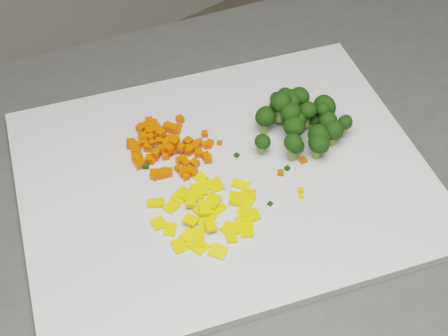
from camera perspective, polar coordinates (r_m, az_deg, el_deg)
counter_block at (r=1.18m, az=2.58°, el=-14.59°), size 1.11×0.91×0.90m
cutting_board at (r=0.78m, az=-0.00°, el=-0.81°), size 0.60×0.53×0.01m
carrot_pile at (r=0.79m, az=-5.18°, el=2.46°), size 0.11×0.11×0.03m
pepper_pile at (r=0.73m, az=-1.54°, el=-3.89°), size 0.13×0.13×0.02m
broccoli_pile at (r=0.81m, az=7.00°, el=4.88°), size 0.13×0.13×0.06m
carrot_cube_0 at (r=0.79m, az=-4.95°, el=1.72°), size 0.01×0.01×0.01m
carrot_cube_1 at (r=0.83m, az=-5.13°, el=3.78°), size 0.01×0.01×0.01m
carrot_cube_2 at (r=0.83m, az=-4.15°, el=3.85°), size 0.01×0.01×0.01m
carrot_cube_3 at (r=0.79m, az=-5.35°, el=1.87°), size 0.01×0.01×0.01m
carrot_cube_4 at (r=0.82m, az=-6.72°, el=2.78°), size 0.01×0.01×0.01m
carrot_cube_5 at (r=0.80m, az=-1.31°, el=2.26°), size 0.01×0.01×0.01m
carrot_cube_6 at (r=0.77m, az=-6.38°, el=-0.76°), size 0.01×0.01×0.01m
carrot_cube_7 at (r=0.78m, az=-4.23°, el=-0.04°), size 0.01×0.01×0.01m
carrot_cube_8 at (r=0.79m, az=-6.83°, el=0.78°), size 0.01×0.01×0.01m
carrot_cube_9 at (r=0.82m, az=-5.95°, el=3.37°), size 0.01×0.01×0.01m
carrot_cube_10 at (r=0.80m, az=-2.27°, el=2.28°), size 0.01×0.01×0.01m
carrot_cube_11 at (r=0.81m, az=-7.40°, el=2.44°), size 0.01×0.01×0.01m
carrot_cube_12 at (r=0.83m, az=-7.59°, el=3.63°), size 0.01×0.01×0.01m
carrot_cube_13 at (r=0.79m, az=-1.49°, el=0.85°), size 0.01×0.01×0.01m
carrot_cube_14 at (r=0.83m, az=-6.98°, el=3.97°), size 0.01×0.01×0.01m
carrot_cube_15 at (r=0.81m, az=-5.72°, el=2.89°), size 0.01×0.01×0.01m
carrot_cube_16 at (r=0.84m, az=-6.85°, el=4.24°), size 0.01×0.01×0.01m
carrot_cube_17 at (r=0.80m, az=-4.57°, el=1.62°), size 0.01×0.01×0.01m
carrot_cube_18 at (r=0.83m, az=-5.15°, el=3.71°), size 0.02×0.02×0.01m
carrot_cube_19 at (r=0.78m, az=-3.47°, el=0.41°), size 0.01×0.01×0.01m
carrot_cube_20 at (r=0.82m, az=-4.56°, el=3.57°), size 0.02×0.02×0.01m
carrot_cube_21 at (r=0.81m, az=-5.80°, el=3.12°), size 0.01×0.01×0.01m
carrot_cube_22 at (r=0.81m, az=-4.21°, el=2.10°), size 0.01×0.01×0.01m
carrot_cube_23 at (r=0.77m, az=-3.18°, el=-0.26°), size 0.01×0.01×0.01m
carrot_cube_24 at (r=0.81m, az=-5.37°, el=2.56°), size 0.01×0.01×0.01m
carrot_cube_25 at (r=0.80m, az=-2.62°, el=2.00°), size 0.01×0.01×0.01m
carrot_cube_26 at (r=0.82m, az=-7.44°, el=2.75°), size 0.01×0.01×0.01m
carrot_cube_27 at (r=0.79m, az=-5.73°, el=1.76°), size 0.01×0.01×0.01m
carrot_cube_28 at (r=0.81m, az=-7.43°, el=2.33°), size 0.01×0.01×0.01m
carrot_cube_29 at (r=0.77m, az=-2.80°, el=-0.43°), size 0.01×0.01×0.01m
carrot_cube_30 at (r=0.82m, az=-6.13°, el=3.51°), size 0.01×0.01×0.01m
carrot_cube_31 at (r=0.81m, az=-7.85°, el=2.02°), size 0.01×0.01×0.01m
carrot_cube_32 at (r=0.80m, az=-6.91°, el=1.92°), size 0.02×0.02×0.01m
carrot_cube_33 at (r=0.79m, az=-1.69°, el=1.11°), size 0.01×0.01×0.01m
carrot_cube_34 at (r=0.79m, az=-6.59°, el=0.68°), size 0.01×0.01×0.01m
carrot_cube_35 at (r=0.83m, az=-6.60°, el=3.81°), size 0.01×0.01×0.01m
carrot_cube_36 at (r=0.84m, az=-6.80°, el=4.09°), size 0.01×0.01×0.01m
carrot_cube_37 at (r=0.79m, az=-7.62°, el=0.40°), size 0.01×0.01×0.01m
carrot_cube_38 at (r=0.80m, az=-4.02°, el=1.79°), size 0.01×0.01×0.01m
carrot_cube_39 at (r=0.81m, az=-7.33°, el=2.50°), size 0.01×0.01×0.01m
carrot_cube_40 at (r=0.77m, az=-6.20°, el=-0.67°), size 0.01×0.01×0.01m
carrot_cube_41 at (r=0.82m, az=-6.99°, el=3.20°), size 0.01×0.01×0.01m
carrot_cube_42 at (r=0.79m, az=-6.27°, el=1.31°), size 0.01×0.01×0.01m
carrot_cube_43 at (r=0.79m, az=-4.10°, el=0.67°), size 0.01×0.01×0.01m
carrot_cube_44 at (r=0.79m, az=-7.74°, el=0.35°), size 0.01×0.01×0.01m
carrot_cube_45 at (r=0.80m, az=-3.39°, el=1.64°), size 0.01×0.01×0.01m
carrot_cube_46 at (r=0.80m, az=-6.22°, el=1.17°), size 0.01×0.01×0.01m
carrot_cube_47 at (r=0.82m, az=-1.78°, el=3.13°), size 0.01×0.01×0.01m
carrot_cube_48 at (r=0.79m, az=-3.79°, el=0.73°), size 0.01×0.01×0.01m
carrot_cube_49 at (r=0.80m, az=-5.97°, el=2.46°), size 0.01×0.01×0.01m
carrot_cube_50 at (r=0.77m, az=-5.64°, el=-0.50°), size 0.01×0.01×0.01m
carrot_cube_51 at (r=0.83m, az=-6.98°, el=3.66°), size 0.01×0.01×0.01m
carrot_cube_52 at (r=0.79m, az=-3.94°, el=1.87°), size 0.01×0.01×0.01m
carrot_cube_53 at (r=0.80m, az=-5.29°, el=2.26°), size 0.01×0.01×0.01m
carrot_cube_54 at (r=0.82m, az=-4.36°, el=3.39°), size 0.01×0.01×0.01m
carrot_cube_55 at (r=0.81m, az=-5.91°, el=2.98°), size 0.01×0.01×0.01m
carrot_cube_56 at (r=0.79m, az=-2.34°, el=1.33°), size 0.01×0.01×0.01m
carrot_cube_57 at (r=0.80m, az=-8.10°, el=1.01°), size 0.01×0.01×0.01m
carrot_cube_58 at (r=0.80m, az=-3.17°, el=1.64°), size 0.01×0.01×0.01m
carrot_cube_59 at (r=0.84m, az=-4.05°, el=4.45°), size 0.01×0.01×0.01m
carrot_cube_60 at (r=0.80m, az=-6.59°, el=2.30°), size 0.01×0.01×0.01m
carrot_cube_61 at (r=0.77m, az=-3.74°, el=-0.38°), size 0.01×0.01×0.01m
carrot_cube_62 at (r=0.80m, az=-1.53°, el=2.10°), size 0.01×0.01×0.01m
carrot_cube_63 at (r=0.82m, az=-5.99°, el=2.94°), size 0.01×0.01×0.01m
carrot_cube_64 at (r=0.79m, az=-5.35°, el=1.11°), size 0.01×0.01×0.01m
carrot_cube_65 at (r=0.80m, az=-4.43°, el=2.74°), size 0.01×0.01×0.01m
carrot_cube_66 at (r=0.77m, az=-6.44°, el=-0.50°), size 0.01×0.01×0.01m
carrot_cube_67 at (r=0.81m, az=-8.10°, el=1.99°), size 0.01×0.01×0.01m
carrot_cube_68 at (r=0.83m, az=-6.45°, el=4.05°), size 0.01×0.01×0.01m
carrot_cube_69 at (r=0.77m, az=-5.09°, el=-0.40°), size 0.01×0.01×0.01m
carrot_cube_70 at (r=0.79m, az=-7.88°, el=0.88°), size 0.02×0.02×0.01m
carrot_cube_71 at (r=0.77m, az=-3.50°, el=-0.78°), size 0.01×0.01×0.01m
carrot_cube_72 at (r=0.80m, az=-4.84°, el=2.60°), size 0.01×0.01×0.01m
carrot_cube_73 at (r=0.79m, az=-4.56°, el=2.35°), size 0.01×0.01×0.01m
carrot_cube_74 at (r=0.81m, az=-3.29°, el=2.38°), size 0.01×0.01×0.01m
carrot_cube_75 at (r=0.80m, az=-4.35°, el=2.20°), size 0.01×0.01×0.01m
carrot_cube_76 at (r=0.80m, az=-8.04°, el=1.52°), size 0.01×0.01×0.01m
carrot_cube_77 at (r=0.81m, az=-8.49°, el=2.20°), size 0.01×0.01×0.01m
carrot_cube_78 at (r=0.78m, az=-2.71°, el=0.41°), size 0.01×0.01×0.01m
carrot_cube_79 at (r=0.82m, az=-6.79°, el=3.32°), size 0.01×0.01×0.01m
pepper_chunk_0 at (r=0.74m, az=-1.21°, el=-3.27°), size 0.02×0.02×0.01m
pepper_chunk_1 at (r=0.73m, az=-5.98°, el=-5.06°), size 0.02×0.02×0.01m
pepper_chunk_2 at (r=0.75m, az=1.27°, el=-2.81°), size 0.03×0.03×0.01m
pepper_chunk_3 at (r=0.76m, az=-1.70°, el=-1.53°), size 0.02×0.02×0.01m
pepper_chunk_4 at (r=0.76m, az=1.55°, el=-1.52°), size 0.02×0.02×0.01m
pepper_chunk_5 at (r=0.72m, az=-2.41°, el=-6.02°), size 0.02×0.02×0.01m
pepper_chunk_6 at (r=0.72m, az=0.48°, el=-5.79°), size 0.02×0.02×0.01m
pepper_chunk_7 at (r=0.71m, az=-2.62°, el=-6.77°), size 0.03×0.03×0.01m
pepper_chunk_8 at (r=0.75m, az=-3.83°, el=-2.32°), size 0.02×0.02×0.01m
pepper_chunk_9 at (r=0.72m, az=-4.96°, el=-5.61°), size 0.02×0.02×0.01m
pepper_chunk_10 at (r=0.74m, az=-0.65°, el=-3.74°), size 0.02×0.02×0.00m
pepper_chunk_11 at (r=0.73m, az=-1.78°, el=-3.65°), size 0.02×0.02×0.01m
pepper_chunk_12 at (r=0.72m, az=0.73°, el=-5.48°), size 0.02×0.02×0.00m
pepper_chunk_13 at (r=0.77m, az=-2.13°, el=-0.93°), size 0.01×0.01×0.01m
pepper_chunk_14 at (r=0.72m, az=-1.25°, el=-5.23°), size 0.02×0.02×0.01m
pepper_chunk_15 at (r=0.72m, az=-3.38°, el=-6.15°), size 0.02×0.02×0.01m
pepper_chunk_16 at (r=0.75m, az=-4.12°, el=-2.76°), size 0.02×0.02×0.01m
pepper_chunk_17 at (r=0.73m, az=1.78°, el=-4.45°), size 0.02×0.02×0.01m
pepper_chunk_18 at (r=0.72m, az=2.10°, el=-5.82°), size 0.02×0.02×0.01m
pepper_chunk_19 at (r=0.76m, az=-2.34°, el=-1.98°), size 0.02×0.02×0.01m
pepper_chunk_20 at (r=0.71m, az=-4.11°, el=-7.12°), size 0.02×0.02×0.01m
pepper_chunk_21 at (r=0.73m, az=1.99°, el=-4.11°), size 0.02×0.02×0.01m
pepper_chunk_22 at (r=0.75m, az=-6.26°, el=-3.17°), size 0.02×0.02×0.01m
pepper_chunk_23 at (r=0.76m, az=-0.81°, el=-1.58°), size 0.02×0.02×0.01m
pepper_chunk_24 at (r=0.73m, az=-1.48°, el=-4.22°), size 0.02×0.03×0.01m
pepper_chunk_25 at (r=0.74m, az=-1.01°, el=-2.89°), size 0.02×0.02×0.00m
pepper_chunk_26 at (r=0.74m, az=-4.83°, el=-3.58°), size 0.02×0.02×0.01m
pepper_chunk_27 at (r=0.71m, az=-2.30°, el=-7.14°), size 0.02×0.02×0.01m
pepper_chunk_28 at (r=0.73m, az=-1.66°, el=-5.10°), size 0.02×0.02×0.01m
pepper_chunk_29 at (r=0.76m, az=-2.28°, el=-2.00°), size 0.03×0.03×0.01m
pepper_chunk_30 at (r=0.71m, az=0.70°, el=-6.27°), size 0.02×0.02×0.01m
pepper_chunk_31 at (r=0.73m, az=-1.78°, el=-3.86°), size 0.02×0.02×0.01m
pepper_chunk_32 at (r=0.73m, az=2.45°, el=-4.39°), size 0.02×0.02×0.01m
pepper_chunk_33 at (r=0.73m, az=1.81°, el=-5.09°), size 0.03×0.03×0.00m
pepper_chunk_34 at (r=0.74m, az=-1.92°, el=-3.90°), size 0.02×0.02×0.01m
pepper_chunk_35 at (r=0.75m, az=2.27°, el=-2.42°), size 0.02×0.02×0.01m
pepper_chunk_36 at (r=0.74m, az=1.95°, el=-3.16°), size 0.02×0.02×0.01m
pepper_chunk_37 at (r=0.70m, az=-0.58°, el=-7.63°), size 0.02×0.02×0.01m
pepper_chunk_38 at (r=0.75m, az=-2.76°, el=-2.55°), size 0.02×0.02×0.01m
pepper_chunk_39 at (r=0.74m, az=-3.10°, el=-3.07°), size 0.02×0.02×0.01m
pepper_chunk_40 at (r=0.72m, az=-3.08°, el=-4.79°), size 0.02×0.02×0.01m
broccoli_floret_0 at (r=0.85m, az=4.80°, el=6.06°), size 0.03×0.03×0.03m
broccoli_floret_1 at (r=0.78m, az=6.24°, el=1.77°), size 0.03×0.03×0.04m
broccoli_floret_2 at (r=0.79m, az=6.51°, el=1.64°), size 0.03×0.03×0.03m
broccoli_floret_3 at (r=0.80m, az=8.52°, el=2.58°), size 0.04×0.04×0.04m
broccoli_floret_4 at (r=0.81m, az=6.67°, el=4.13°), size 0.03×0.03×0.03m
broccoli_floret_5 at (r=0.79m, az=8.54°, el=1.85°), size 0.03×0.03×0.04m
broccoli_floret_6 at (r=0.83m, az=8.04°, el=4.36°), size 0.03×0.03×0.03m
broccoli_floret_7 at (r=0.79m, az=3.48°, el=2.07°), size 0.03×0.03×0.03m
broccoli_floret_8 at (r=0.81m, az=5.17°, el=5.48°), size 0.04×0.04×0.04m
broccoli_floret_9 at (r=0.82m, az=6.21°, el=4.26°), size 0.03×0.03×0.03m
broccoli_floret_10 at (r=0.85m, az=6.87°, el=6.09°), size 0.03×0.03×0.04m
broccoli_floret_11 at (r=0.80m, az=6.28°, el=3.29°), size 0.04×0.04×0.04m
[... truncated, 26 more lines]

